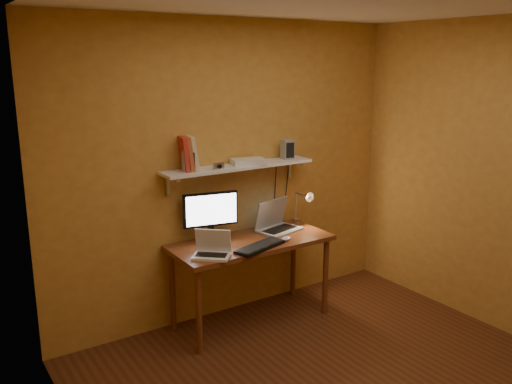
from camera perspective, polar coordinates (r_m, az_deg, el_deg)
room at (r=3.52m, az=10.81°, el=-2.20°), size 3.44×3.24×2.64m
desk at (r=4.67m, az=-0.50°, el=-6.10°), size 1.40×0.60×0.75m
wall_shelf at (r=4.64m, az=-1.82°, el=2.67°), size 1.40×0.25×0.21m
monitor at (r=4.56m, az=-4.81°, el=-2.34°), size 0.47×0.24×0.43m
laptop at (r=4.90m, az=2.09°, el=-3.21°), size 0.43×0.36×0.28m
netbook at (r=4.28m, az=-4.64°, el=-5.98°), size 0.35×0.34×0.21m
keyboard at (r=4.45m, az=0.41°, el=-5.79°), size 0.50×0.29×0.03m
mouse at (r=4.64m, az=3.18°, el=-4.92°), size 0.12×0.09×0.04m
desk_lamp at (r=5.05m, az=5.02°, el=-1.12°), size 0.09×0.23×0.38m
speaker_left at (r=4.40m, az=-7.10°, el=3.33°), size 0.12×0.12×0.18m
speaker_right at (r=4.91m, az=3.33°, el=4.50°), size 0.11×0.11×0.18m
books at (r=4.42m, az=-7.14°, el=4.04°), size 0.18×0.20×0.28m
shelf_camera at (r=4.45m, az=-3.98°, el=2.75°), size 0.10×0.05×0.06m
router at (r=4.67m, az=-0.83°, el=3.22°), size 0.32×0.26×0.05m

